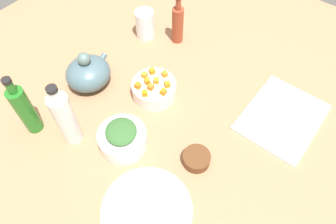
{
  "coord_description": "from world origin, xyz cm",
  "views": [
    {
      "loc": [
        -45.58,
        -34.64,
        88.03
      ],
      "look_at": [
        0.0,
        0.0,
        8.0
      ],
      "focal_mm": 33.0,
      "sensor_mm": 36.0,
      "label": 1
    }
  ],
  "objects_px": {
    "bowl_greens": "(123,139)",
    "teapot": "(88,73)",
    "bowl_small_side": "(196,159)",
    "drinking_glass_0": "(145,24)",
    "plate_tofu": "(147,210)",
    "cutting_board": "(282,117)",
    "bowl_carrots": "(154,89)",
    "bottle_1": "(178,24)",
    "bottle_0": "(25,109)",
    "bottle_2": "(66,119)"
  },
  "relations": [
    {
      "from": "cutting_board",
      "to": "drinking_glass_0",
      "type": "relative_size",
      "value": 2.54
    },
    {
      "from": "bowl_carrots",
      "to": "teapot",
      "type": "xyz_separation_m",
      "value": [
        -0.1,
        0.21,
        0.03
      ]
    },
    {
      "from": "cutting_board",
      "to": "bowl_carrots",
      "type": "bearing_deg",
      "value": 113.79
    },
    {
      "from": "bowl_greens",
      "to": "bottle_0",
      "type": "xyz_separation_m",
      "value": [
        -0.13,
        0.27,
        0.07
      ]
    },
    {
      "from": "bowl_greens",
      "to": "bottle_1",
      "type": "xyz_separation_m",
      "value": [
        0.49,
        0.15,
        0.05
      ]
    },
    {
      "from": "bowl_small_side",
      "to": "bottle_2",
      "type": "distance_m",
      "value": 0.4
    },
    {
      "from": "bowl_greens",
      "to": "bottle_2",
      "type": "distance_m",
      "value": 0.18
    },
    {
      "from": "bowl_greens",
      "to": "teapot",
      "type": "height_order",
      "value": "teapot"
    },
    {
      "from": "cutting_board",
      "to": "teapot",
      "type": "relative_size",
      "value": 1.66
    },
    {
      "from": "drinking_glass_0",
      "to": "teapot",
      "type": "bearing_deg",
      "value": -178.56
    },
    {
      "from": "bowl_greens",
      "to": "bottle_0",
      "type": "distance_m",
      "value": 0.31
    },
    {
      "from": "cutting_board",
      "to": "bottle_0",
      "type": "distance_m",
      "value": 0.82
    },
    {
      "from": "cutting_board",
      "to": "bowl_carrots",
      "type": "relative_size",
      "value": 1.89
    },
    {
      "from": "cutting_board",
      "to": "bowl_greens",
      "type": "relative_size",
      "value": 1.93
    },
    {
      "from": "bottle_0",
      "to": "bottle_1",
      "type": "relative_size",
      "value": 1.15
    },
    {
      "from": "bowl_carrots",
      "to": "bottle_0",
      "type": "height_order",
      "value": "bottle_0"
    },
    {
      "from": "plate_tofu",
      "to": "drinking_glass_0",
      "type": "distance_m",
      "value": 0.73
    },
    {
      "from": "bowl_greens",
      "to": "drinking_glass_0",
      "type": "bearing_deg",
      "value": 31.98
    },
    {
      "from": "bowl_small_side",
      "to": "bottle_1",
      "type": "distance_m",
      "value": 0.55
    },
    {
      "from": "bowl_carrots",
      "to": "teapot",
      "type": "bearing_deg",
      "value": 114.42
    },
    {
      "from": "teapot",
      "to": "cutting_board",
      "type": "bearing_deg",
      "value": -65.99
    },
    {
      "from": "bowl_carrots",
      "to": "drinking_glass_0",
      "type": "xyz_separation_m",
      "value": [
        0.22,
        0.22,
        0.03
      ]
    },
    {
      "from": "teapot",
      "to": "bottle_1",
      "type": "bearing_deg",
      "value": -16.6
    },
    {
      "from": "bottle_1",
      "to": "bottle_2",
      "type": "height_order",
      "value": "bottle_2"
    },
    {
      "from": "bowl_small_side",
      "to": "teapot",
      "type": "relative_size",
      "value": 0.49
    },
    {
      "from": "plate_tofu",
      "to": "bowl_carrots",
      "type": "distance_m",
      "value": 0.41
    },
    {
      "from": "bottle_2",
      "to": "bottle_1",
      "type": "bearing_deg",
      "value": 0.92
    },
    {
      "from": "drinking_glass_0",
      "to": "bottle_1",
      "type": "bearing_deg",
      "value": -65.36
    },
    {
      "from": "plate_tofu",
      "to": "bowl_carrots",
      "type": "relative_size",
      "value": 1.65
    },
    {
      "from": "bottle_0",
      "to": "bottle_1",
      "type": "distance_m",
      "value": 0.63
    },
    {
      "from": "bowl_small_side",
      "to": "drinking_glass_0",
      "type": "height_order",
      "value": "drinking_glass_0"
    },
    {
      "from": "cutting_board",
      "to": "bottle_1",
      "type": "bearing_deg",
      "value": 78.82
    },
    {
      "from": "teapot",
      "to": "drinking_glass_0",
      "type": "distance_m",
      "value": 0.32
    },
    {
      "from": "bottle_1",
      "to": "bowl_small_side",
      "type": "bearing_deg",
      "value": -137.75
    },
    {
      "from": "bowl_small_side",
      "to": "cutting_board",
      "type": "bearing_deg",
      "value": -24.36
    },
    {
      "from": "bowl_carrots",
      "to": "bottle_1",
      "type": "bearing_deg",
      "value": 20.37
    },
    {
      "from": "plate_tofu",
      "to": "drinking_glass_0",
      "type": "relative_size",
      "value": 2.22
    },
    {
      "from": "bowl_small_side",
      "to": "drinking_glass_0",
      "type": "xyz_separation_m",
      "value": [
        0.35,
        0.49,
        0.04
      ]
    },
    {
      "from": "plate_tofu",
      "to": "bowl_carrots",
      "type": "bearing_deg",
      "value": 35.89
    },
    {
      "from": "bottle_0",
      "to": "plate_tofu",
      "type": "bearing_deg",
      "value": -89.04
    },
    {
      "from": "cutting_board",
      "to": "bottle_1",
      "type": "xyz_separation_m",
      "value": [
        0.1,
        0.51,
        0.08
      ]
    },
    {
      "from": "teapot",
      "to": "bowl_greens",
      "type": "bearing_deg",
      "value": -114.04
    },
    {
      "from": "bowl_greens",
      "to": "bowl_small_side",
      "type": "xyz_separation_m",
      "value": [
        0.09,
        -0.21,
        -0.01
      ]
    },
    {
      "from": "plate_tofu",
      "to": "bowl_greens",
      "type": "xyz_separation_m",
      "value": [
        0.12,
        0.19,
        0.03
      ]
    },
    {
      "from": "cutting_board",
      "to": "bottle_2",
      "type": "relative_size",
      "value": 1.18
    },
    {
      "from": "bowl_small_side",
      "to": "bottle_0",
      "type": "relative_size",
      "value": 0.36
    },
    {
      "from": "plate_tofu",
      "to": "bottle_1",
      "type": "distance_m",
      "value": 0.71
    },
    {
      "from": "bottle_1",
      "to": "bottle_2",
      "type": "distance_m",
      "value": 0.57
    },
    {
      "from": "drinking_glass_0",
      "to": "bowl_greens",
      "type": "bearing_deg",
      "value": -148.02
    },
    {
      "from": "bowl_small_side",
      "to": "bottle_0",
      "type": "height_order",
      "value": "bottle_0"
    }
  ]
}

